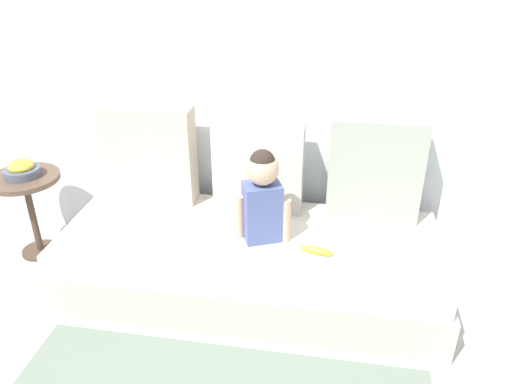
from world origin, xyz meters
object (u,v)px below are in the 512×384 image
object	(u,v)px
toddler	(262,195)
side_table	(28,194)
throw_pillow_left	(150,154)
fruit_bowl	(22,170)
throw_pillow_right	(375,169)
couch	(249,262)
throw_pillow_center	(259,166)
banana	(317,250)

from	to	relation	value
toddler	side_table	distance (m)	1.46
throw_pillow_left	fruit_bowl	xyz separation A→B (m)	(-0.73, -0.16, -0.08)
throw_pillow_right	fruit_bowl	world-z (taller)	throw_pillow_right
side_table	toddler	bearing A→B (deg)	-7.02
couch	throw_pillow_right	size ratio (longest dim) A/B	3.58
throw_pillow_left	throw_pillow_center	size ratio (longest dim) A/B	1.11
couch	throw_pillow_right	world-z (taller)	throw_pillow_right
throw_pillow_center	banana	world-z (taller)	throw_pillow_center
throw_pillow_center	fruit_bowl	xyz separation A→B (m)	(-1.36, -0.16, -0.06)
throw_pillow_left	throw_pillow_right	world-z (taller)	throw_pillow_right
throw_pillow_center	side_table	bearing A→B (deg)	-173.49
throw_pillow_center	fruit_bowl	size ratio (longest dim) A/B	2.52
couch	side_table	world-z (taller)	side_table
throw_pillow_left	throw_pillow_center	distance (m)	0.64
throw_pillow_left	throw_pillow_center	bearing A→B (deg)	0.00
couch	toddler	size ratio (longest dim) A/B	4.13
toddler	couch	bearing A→B (deg)	156.71
side_table	throw_pillow_right	bearing A→B (deg)	4.45
throw_pillow_center	banana	bearing A→B (deg)	-49.84
throw_pillow_center	fruit_bowl	bearing A→B (deg)	-173.49
couch	throw_pillow_left	size ratio (longest dim) A/B	3.62
couch	fruit_bowl	xyz separation A→B (m)	(-1.36, 0.14, 0.39)
toddler	fruit_bowl	world-z (taller)	toddler
couch	throw_pillow_center	world-z (taller)	throw_pillow_center
fruit_bowl	throw_pillow_center	bearing A→B (deg)	6.51
throw_pillow_center	toddler	xyz separation A→B (m)	(0.07, -0.33, -0.00)
side_table	couch	bearing A→B (deg)	-6.09
fruit_bowl	banana	bearing A→B (deg)	-9.09
side_table	fruit_bowl	size ratio (longest dim) A/B	2.60
couch	throw_pillow_left	distance (m)	0.84
couch	throw_pillow_right	distance (m)	0.85
throw_pillow_left	toddler	distance (m)	0.78
throw_pillow_center	banana	size ratio (longest dim) A/B	3.01
couch	banana	bearing A→B (deg)	-19.77
fruit_bowl	throw_pillow_left	bearing A→B (deg)	12.07
couch	banana	xyz separation A→B (m)	(0.36, -0.13, 0.21)
throw_pillow_right	side_table	size ratio (longest dim) A/B	1.08
throw_pillow_right	toddler	size ratio (longest dim) A/B	1.15
couch	side_table	size ratio (longest dim) A/B	3.88
couch	throw_pillow_center	bearing A→B (deg)	90.00
fruit_bowl	toddler	bearing A→B (deg)	-7.02
throw_pillow_left	banana	distance (m)	1.12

